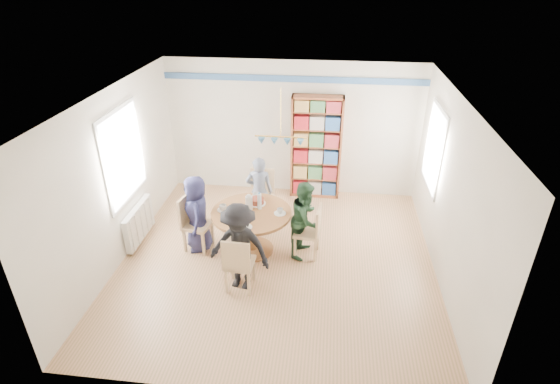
# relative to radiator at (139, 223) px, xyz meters

# --- Properties ---
(ground) EXTENTS (5.00, 5.00, 0.00)m
(ground) POSITION_rel_radiator_xyz_m (2.42, -0.30, -0.35)
(ground) COLOR tan
(room_shell) EXTENTS (5.00, 5.00, 5.00)m
(room_shell) POSITION_rel_radiator_xyz_m (2.16, 0.57, 1.30)
(room_shell) COLOR white
(room_shell) RESTS_ON ground
(radiator) EXTENTS (0.12, 1.00, 0.60)m
(radiator) POSITION_rel_radiator_xyz_m (0.00, 0.00, 0.00)
(radiator) COLOR silver
(radiator) RESTS_ON ground
(dining_table) EXTENTS (1.30, 1.30, 0.75)m
(dining_table) POSITION_rel_radiator_xyz_m (1.97, -0.07, 0.21)
(dining_table) COLOR brown
(dining_table) RESTS_ON ground
(chair_left) EXTENTS (0.50, 0.50, 0.96)m
(chair_left) POSITION_rel_radiator_xyz_m (0.99, -0.09, 0.18)
(chair_left) COLOR #D8B285
(chair_left) RESTS_ON ground
(chair_right) EXTENTS (0.44, 0.44, 0.90)m
(chair_right) POSITION_rel_radiator_xyz_m (2.95, -0.08, 0.15)
(chair_right) COLOR #D8B285
(chair_right) RESTS_ON ground
(chair_far) EXTENTS (0.44, 0.44, 0.99)m
(chair_far) POSITION_rel_radiator_xyz_m (1.98, 0.96, 0.19)
(chair_far) COLOR #D8B285
(chair_far) RESTS_ON ground
(chair_near) EXTENTS (0.42, 0.42, 0.92)m
(chair_near) POSITION_rel_radiator_xyz_m (1.96, -1.08, 0.16)
(chair_near) COLOR #D8B285
(chair_near) RESTS_ON ground
(person_left) EXTENTS (0.61, 0.75, 1.32)m
(person_left) POSITION_rel_radiator_xyz_m (1.07, -0.08, 0.31)
(person_left) COLOR #1B1C3C
(person_left) RESTS_ON ground
(person_right) EXTENTS (0.64, 0.74, 1.30)m
(person_right) POSITION_rel_radiator_xyz_m (2.85, -0.02, 0.30)
(person_right) COLOR #19331E
(person_right) RESTS_ON ground
(person_far) EXTENTS (0.50, 0.34, 1.33)m
(person_far) POSITION_rel_radiator_xyz_m (1.96, 0.79, 0.31)
(person_far) COLOR gray
(person_far) RESTS_ON ground
(person_near) EXTENTS (0.98, 0.67, 1.39)m
(person_near) POSITION_rel_radiator_xyz_m (1.96, -0.97, 0.34)
(person_near) COLOR black
(person_near) RESTS_ON ground
(bookshelf) EXTENTS (0.99, 0.30, 2.08)m
(bookshelf) POSITION_rel_radiator_xyz_m (2.91, 2.04, 0.67)
(bookshelf) COLOR brown
(bookshelf) RESTS_ON ground
(tableware) EXTENTS (1.12, 1.12, 0.29)m
(tableware) POSITION_rel_radiator_xyz_m (1.95, -0.04, 0.46)
(tableware) COLOR white
(tableware) RESTS_ON dining_table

